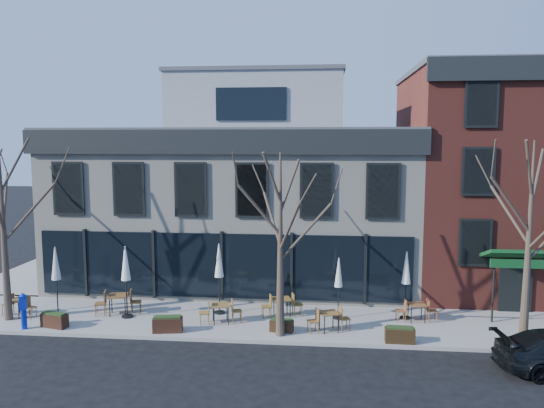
{
  "coord_description": "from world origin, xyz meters",
  "views": [
    {
      "loc": [
        4.61,
        -23.51,
        7.64
      ],
      "look_at": [
        2.11,
        2.0,
        4.53
      ],
      "focal_mm": 35.0,
      "sensor_mm": 36.0,
      "label": 1
    }
  ],
  "objects": [
    {
      "name": "ground",
      "position": [
        0.0,
        0.0,
        0.0
      ],
      "size": [
        120.0,
        120.0,
        0.0
      ],
      "primitive_type": "plane",
      "color": "black",
      "rests_on": "ground"
    },
    {
      "name": "sidewalk_front",
      "position": [
        3.25,
        -2.15,
        0.07
      ],
      "size": [
        33.5,
        4.7,
        0.15
      ],
      "primitive_type": "cube",
      "color": "gray",
      "rests_on": "ground"
    },
    {
      "name": "sidewalk_side",
      "position": [
        -11.25,
        6.0,
        0.07
      ],
      "size": [
        4.5,
        12.0,
        0.15
      ],
      "primitive_type": "cube",
      "color": "gray",
      "rests_on": "ground"
    },
    {
      "name": "corner_building",
      "position": [
        0.07,
        5.07,
        4.72
      ],
      "size": [
        18.39,
        10.39,
        11.1
      ],
      "color": "beige",
      "rests_on": "ground"
    },
    {
      "name": "red_brick_building",
      "position": [
        13.0,
        4.98,
        5.64
      ],
      "size": [
        8.2,
        11.78,
        11.18
      ],
      "color": "maroon",
      "rests_on": "ground"
    },
    {
      "name": "tree_corner",
      "position": [
        -8.49,
        -3.2,
        4.25
      ],
      "size": [
        3.93,
        3.98,
        7.92
      ],
      "color": "#382B21",
      "rests_on": "sidewalk_front"
    },
    {
      "name": "tree_mid",
      "position": [
        3.01,
        -3.9,
        3.79
      ],
      "size": [
        3.5,
        3.55,
        7.04
      ],
      "color": "#382B21",
      "rests_on": "sidewalk_front"
    },
    {
      "name": "tree_right",
      "position": [
        12.01,
        -3.9,
        4.02
      ],
      "size": [
        3.72,
        3.77,
        7.48
      ],
      "color": "#382B21",
      "rests_on": "sidewalk_front"
    },
    {
      "name": "call_box",
      "position": [
        -7.22,
        -4.2,
        0.93
      ],
      "size": [
        0.29,
        0.29,
        1.48
      ],
      "color": "#0E22B6",
      "rests_on": "sidewalk_front"
    },
    {
      "name": "cafe_set_0",
      "position": [
        -8.31,
        -2.74,
        0.61
      ],
      "size": [
        1.76,
        0.88,
        0.9
      ],
      "color": "brown",
      "rests_on": "sidewalk_front"
    },
    {
      "name": "cafe_set_1",
      "position": [
        -4.16,
        -2.1,
        0.69
      ],
      "size": [
        2.05,
        0.98,
        1.05
      ],
      "color": "brown",
      "rests_on": "sidewalk_front"
    },
    {
      "name": "cafe_set_2",
      "position": [
        0.44,
        -2.73,
        0.63
      ],
      "size": [
        1.84,
        0.91,
        0.94
      ],
      "color": "brown",
      "rests_on": "sidewalk_front"
    },
    {
      "name": "cafe_set_3",
      "position": [
        2.89,
        -1.67,
        0.64
      ],
      "size": [
        1.86,
        0.95,
        0.96
      ],
      "color": "brown",
      "rests_on": "sidewalk_front"
    },
    {
      "name": "cafe_set_4",
      "position": [
        4.87,
        -3.26,
        0.63
      ],
      "size": [
        1.8,
        1.01,
        0.93
      ],
      "color": "brown",
      "rests_on": "sidewalk_front"
    },
    {
      "name": "cafe_set_5",
      "position": [
        8.5,
        -1.76,
        0.62
      ],
      "size": [
        1.76,
        0.75,
        0.91
      ],
      "color": "brown",
      "rests_on": "sidewalk_front"
    },
    {
      "name": "umbrella_0",
      "position": [
        -6.68,
        -2.52,
        2.27
      ],
      "size": [
        0.48,
        0.48,
        3.01
      ],
      "color": "black",
      "rests_on": "sidewalk_front"
    },
    {
      "name": "umbrella_1",
      "position": [
        -3.65,
        -2.43,
        2.32
      ],
      "size": [
        0.49,
        0.49,
        3.07
      ],
      "color": "black",
      "rests_on": "sidewalk_front"
    },
    {
      "name": "umbrella_2",
      "position": [
        0.16,
        -1.54,
        2.32
      ],
      "size": [
        0.49,
        0.49,
        3.07
      ],
      "color": "black",
      "rests_on": "sidewalk_front"
    },
    {
      "name": "umbrella_3",
      "position": [
        5.28,
        -1.74,
        2.0
      ],
      "size": [
        0.42,
        0.42,
        2.62
      ],
      "color": "black",
      "rests_on": "sidewalk_front"
    },
    {
      "name": "umbrella_4",
      "position": [
        8.09,
        -1.44,
        2.17
      ],
      "size": [
        0.46,
        0.46,
        2.87
      ],
      "color": "black",
      "rests_on": "sidewalk_front"
    },
    {
      "name": "planter_0",
      "position": [
        -6.11,
        -3.89,
        0.45
      ],
      "size": [
        1.16,
        0.69,
        0.61
      ],
      "color": "black",
      "rests_on": "sidewalk_front"
    },
    {
      "name": "planter_1",
      "position": [
        -1.42,
        -3.96,
        0.47
      ],
      "size": [
        1.21,
        0.65,
        0.64
      ],
      "color": "#321A10",
      "rests_on": "sidewalk_front"
    },
    {
      "name": "planter_2",
      "position": [
        3.03,
        -3.5,
        0.4
      ],
      "size": [
        0.96,
        0.5,
        0.51
      ],
      "color": "black",
      "rests_on": "sidewalk_front"
    },
    {
      "name": "planter_3",
      "position": [
        7.49,
        -4.2,
        0.45
      ],
      "size": [
        1.1,
        0.46,
        0.61
      ],
      "color": "black",
      "rests_on": "sidewalk_front"
    }
  ]
}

